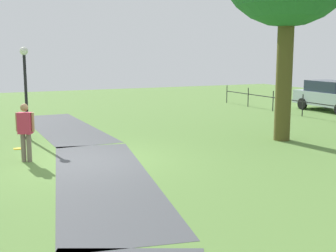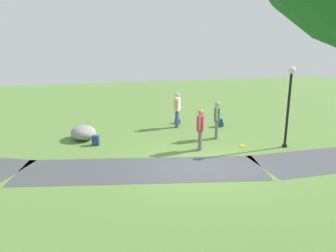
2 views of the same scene
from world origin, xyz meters
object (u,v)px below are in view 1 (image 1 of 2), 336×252
(frisbee_on_grass, at_px, (18,149))
(man_near_boulder, at_px, (25,128))
(parked_sedan_grey, at_px, (333,96))
(lamp_post, at_px, (25,82))

(frisbee_on_grass, bearing_deg, man_near_boulder, 0.85)
(frisbee_on_grass, height_order, parked_sedan_grey, parked_sedan_grey)
(lamp_post, distance_m, man_near_boulder, 3.59)
(man_near_boulder, relative_size, parked_sedan_grey, 0.37)
(man_near_boulder, bearing_deg, lamp_post, 171.45)
(man_near_boulder, bearing_deg, parked_sedan_grey, 106.21)
(man_near_boulder, distance_m, parked_sedan_grey, 16.41)
(man_near_boulder, bearing_deg, frisbee_on_grass, -179.15)
(lamp_post, xyz_separation_m, frisbee_on_grass, (1.56, -0.54, -1.97))
(frisbee_on_grass, relative_size, parked_sedan_grey, 0.06)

